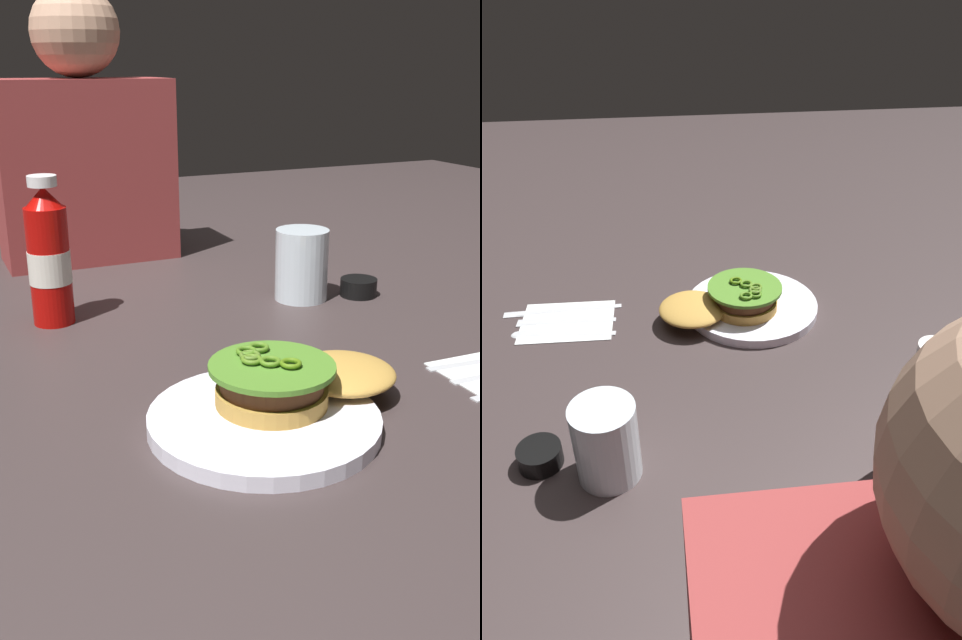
% 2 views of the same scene
% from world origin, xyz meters
% --- Properties ---
extents(ground_plane, '(3.00, 3.00, 0.00)m').
position_xyz_m(ground_plane, '(0.00, 0.00, 0.00)').
color(ground_plane, '#392E2E').
extents(dinner_plate, '(0.24, 0.24, 0.02)m').
position_xyz_m(dinner_plate, '(-0.07, -0.16, 0.01)').
color(dinner_plate, white).
rests_on(dinner_plate, ground_plane).
extents(burger_sandwich, '(0.22, 0.14, 0.05)m').
position_xyz_m(burger_sandwich, '(-0.01, -0.14, 0.04)').
color(burger_sandwich, '#B7883B').
rests_on(burger_sandwich, dinner_plate).
extents(ketchup_bottle, '(0.06, 0.06, 0.21)m').
position_xyz_m(ketchup_bottle, '(-0.20, 0.25, 0.10)').
color(ketchup_bottle, '#B20A07').
rests_on(ketchup_bottle, ground_plane).
extents(water_glass, '(0.08, 0.08, 0.11)m').
position_xyz_m(water_glass, '(0.18, 0.20, 0.06)').
color(water_glass, silver).
rests_on(water_glass, ground_plane).
extents(condiment_cup, '(0.06, 0.06, 0.03)m').
position_xyz_m(condiment_cup, '(0.27, 0.17, 0.01)').
color(condiment_cup, black).
rests_on(condiment_cup, ground_plane).
extents(napkin, '(0.17, 0.13, 0.00)m').
position_xyz_m(napkin, '(0.27, -0.16, 0.00)').
color(napkin, white).
rests_on(napkin, ground_plane).
extents(butter_knife, '(0.22, 0.02, 0.00)m').
position_xyz_m(butter_knife, '(0.30, -0.20, 0.00)').
color(butter_knife, silver).
rests_on(butter_knife, napkin).
extents(fork_utensil, '(0.18, 0.03, 0.00)m').
position_xyz_m(fork_utensil, '(0.29, -0.16, 0.00)').
color(fork_utensil, silver).
rests_on(fork_utensil, napkin).
extents(spoon_utensil, '(0.18, 0.04, 0.00)m').
position_xyz_m(spoon_utensil, '(0.30, -0.13, 0.00)').
color(spoon_utensil, silver).
rests_on(spoon_utensil, napkin).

